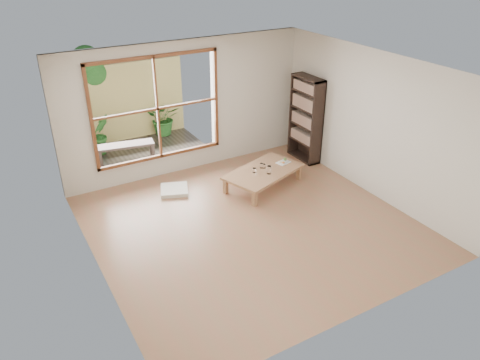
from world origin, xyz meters
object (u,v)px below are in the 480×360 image
object	(u,v)px
bookshelf	(306,119)
food_tray	(284,162)
low_table	(263,172)
garden_bench	(126,147)

from	to	relation	value
bookshelf	food_tray	bearing A→B (deg)	-149.12
low_table	food_tray	world-z (taller)	food_tray
low_table	garden_bench	bearing A→B (deg)	109.99
low_table	bookshelf	size ratio (longest dim) A/B	0.96
low_table	food_tray	distance (m)	0.54
bookshelf	food_tray	size ratio (longest dim) A/B	6.15
food_tray	garden_bench	bearing A→B (deg)	123.00
bookshelf	garden_bench	size ratio (longest dim) A/B	1.48
low_table	food_tray	xyz separation A→B (m)	(0.53, 0.10, 0.06)
low_table	garden_bench	size ratio (longest dim) A/B	1.42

